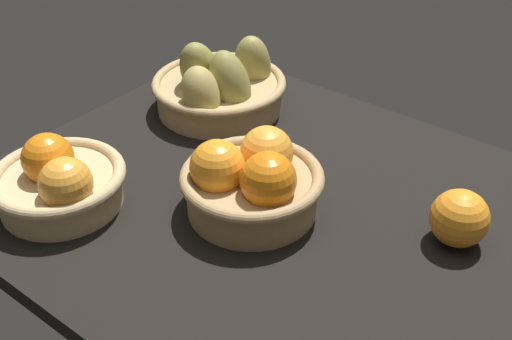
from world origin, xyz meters
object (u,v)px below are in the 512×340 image
object	(u,v)px
basket_far_right	(59,182)
basket_near_right_pears	(220,87)
loose_orange_front_gap	(459,218)
basket_center	(252,181)

from	to	relation	value
basket_far_right	basket_near_right_pears	world-z (taller)	basket_near_right_pears
basket_near_right_pears	loose_orange_front_gap	bearing A→B (deg)	170.79
basket_far_right	loose_orange_front_gap	distance (cm)	58.30
loose_orange_front_gap	basket_far_right	bearing A→B (deg)	29.96
basket_far_right	basket_center	bearing A→B (deg)	-143.73
loose_orange_front_gap	basket_near_right_pears	bearing A→B (deg)	-9.21
basket_far_right	loose_orange_front_gap	bearing A→B (deg)	-150.04
basket_far_right	basket_near_right_pears	distance (cm)	37.37
loose_orange_front_gap	basket_center	bearing A→B (deg)	23.87
basket_center	loose_orange_front_gap	bearing A→B (deg)	-156.13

